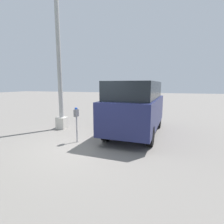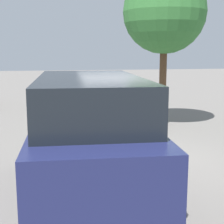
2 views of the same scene
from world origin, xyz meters
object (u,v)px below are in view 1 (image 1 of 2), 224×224
Objects in this scene: parking_meter_near at (76,117)px; lamp_post at (60,77)px; parking_meter_far at (121,100)px; parked_van at (136,106)px.

parking_meter_near is 0.21× the size of lamp_post.
parking_meter_near is 5.79m from parking_meter_far.
lamp_post is 3.78m from parked_van.
lamp_post is at bearing 96.20° from parked_van.
parked_van is at bearing -46.05° from parking_meter_near.
parked_van is (1.79, -1.89, 0.24)m from parking_meter_near.
lamp_post is 1.37× the size of parked_van.
parking_meter_near is at bearing 136.73° from parked_van.
parking_meter_far is 0.31× the size of parked_van.
parked_van is (0.19, -3.57, -1.24)m from lamp_post.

